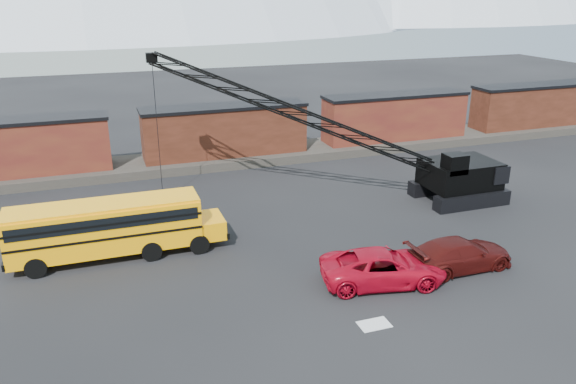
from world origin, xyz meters
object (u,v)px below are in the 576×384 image
Objects in this scene: school_bus at (112,227)px; maroon_suv at (460,254)px; red_pickup at (383,267)px; crawler_crane at (303,116)px.

school_bus is 18.59m from maroon_suv.
school_bus reaches higher than red_pickup.
crawler_crane is (12.74, 4.53, 4.19)m from school_bus.
red_pickup is at bearing -30.79° from school_bus.
maroon_suv is (17.01, -7.44, -0.95)m from school_bus.
school_bus is at bearing -160.42° from crawler_crane.
crawler_crane reaches higher than red_pickup.
school_bus is at bearing 70.65° from red_pickup.
maroon_suv is (4.50, 0.01, -0.02)m from red_pickup.
maroon_suv is 13.71m from crawler_crane.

